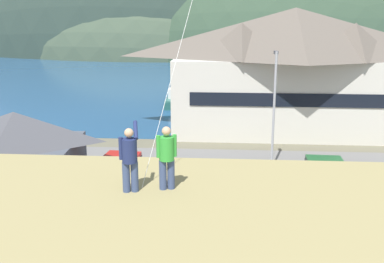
{
  "coord_description": "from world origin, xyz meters",
  "views": [
    {
      "loc": [
        1.54,
        -18.14,
        10.02
      ],
      "look_at": [
        -0.41,
        9.0,
        3.05
      ],
      "focal_mm": 41.05,
      "sensor_mm": 36.0,
      "label": 1
    }
  ],
  "objects_px": {
    "moored_boat_inner_slip": "(176,97)",
    "moored_boat_outer_mooring": "(230,98)",
    "parked_car_corner_spot": "(367,220)",
    "storage_shed_near_lot": "(17,150)",
    "wharf_dock": "(202,101)",
    "parked_car_mid_row_far": "(121,168)",
    "parked_car_mid_row_center": "(213,224)",
    "parked_car_back_row_left": "(70,207)",
    "person_companion": "(167,156)",
    "parking_light_pole": "(274,104)",
    "parked_car_lone_by_shed": "(326,172)",
    "person_kite_flyer": "(130,157)",
    "moored_boat_wharfside": "(174,100)",
    "harbor_lodge": "(293,67)"
  },
  "relations": [
    {
      "from": "moored_boat_outer_mooring",
      "to": "parked_car_lone_by_shed",
      "type": "height_order",
      "value": "moored_boat_outer_mooring"
    },
    {
      "from": "storage_shed_near_lot",
      "to": "parked_car_corner_spot",
      "type": "bearing_deg",
      "value": -15.0
    },
    {
      "from": "parked_car_mid_row_center",
      "to": "wharf_dock",
      "type": "bearing_deg",
      "value": 93.61
    },
    {
      "from": "parked_car_mid_row_center",
      "to": "parking_light_pole",
      "type": "bearing_deg",
      "value": 70.45
    },
    {
      "from": "parked_car_mid_row_center",
      "to": "person_companion",
      "type": "relative_size",
      "value": 2.47
    },
    {
      "from": "moored_boat_outer_mooring",
      "to": "parked_car_lone_by_shed",
      "type": "xyz_separation_m",
      "value": [
        5.38,
        -27.23,
        0.34
      ]
    },
    {
      "from": "parked_car_mid_row_center",
      "to": "parked_car_back_row_left",
      "type": "height_order",
      "value": "same"
    },
    {
      "from": "moored_boat_inner_slip",
      "to": "person_companion",
      "type": "distance_m",
      "value": 42.62
    },
    {
      "from": "parking_light_pole",
      "to": "parked_car_mid_row_far",
      "type": "bearing_deg",
      "value": -161.89
    },
    {
      "from": "parked_car_back_row_left",
      "to": "parked_car_lone_by_shed",
      "type": "bearing_deg",
      "value": 23.89
    },
    {
      "from": "person_kite_flyer",
      "to": "person_companion",
      "type": "bearing_deg",
      "value": 14.82
    },
    {
      "from": "parked_car_mid_row_center",
      "to": "person_kite_flyer",
      "type": "distance_m",
      "value": 9.37
    },
    {
      "from": "storage_shed_near_lot",
      "to": "person_companion",
      "type": "distance_m",
      "value": 17.27
    },
    {
      "from": "moored_boat_wharfside",
      "to": "parked_car_mid_row_center",
      "type": "distance_m",
      "value": 33.32
    },
    {
      "from": "moored_boat_inner_slip",
      "to": "wharf_dock",
      "type": "bearing_deg",
      "value": -10.52
    },
    {
      "from": "parked_car_back_row_left",
      "to": "parked_car_mid_row_far",
      "type": "xyz_separation_m",
      "value": [
        1.14,
        6.06,
        0.0
      ]
    },
    {
      "from": "parked_car_corner_spot",
      "to": "parked_car_lone_by_shed",
      "type": "bearing_deg",
      "value": 93.96
    },
    {
      "from": "harbor_lodge",
      "to": "wharf_dock",
      "type": "distance_m",
      "value": 16.17
    },
    {
      "from": "parked_car_mid_row_center",
      "to": "person_kite_flyer",
      "type": "height_order",
      "value": "person_kite_flyer"
    },
    {
      "from": "moored_boat_wharfside",
      "to": "person_companion",
      "type": "distance_m",
      "value": 40.62
    },
    {
      "from": "parked_car_lone_by_shed",
      "to": "parked_car_mid_row_far",
      "type": "height_order",
      "value": "same"
    },
    {
      "from": "storage_shed_near_lot",
      "to": "parking_light_pole",
      "type": "relative_size",
      "value": 1.01
    },
    {
      "from": "wharf_dock",
      "to": "parked_car_mid_row_far",
      "type": "bearing_deg",
      "value": -97.93
    },
    {
      "from": "moored_boat_wharfside",
      "to": "wharf_dock",
      "type": "bearing_deg",
      "value": 24.12
    },
    {
      "from": "storage_shed_near_lot",
      "to": "parking_light_pole",
      "type": "xyz_separation_m",
      "value": [
        15.49,
        4.61,
        2.11
      ]
    },
    {
      "from": "parked_car_mid_row_far",
      "to": "moored_boat_inner_slip",
      "type": "bearing_deg",
      "value": 88.85
    },
    {
      "from": "storage_shed_near_lot",
      "to": "wharf_dock",
      "type": "height_order",
      "value": "storage_shed_near_lot"
    },
    {
      "from": "parked_car_mid_row_center",
      "to": "parking_light_pole",
      "type": "height_order",
      "value": "parking_light_pole"
    },
    {
      "from": "parked_car_mid_row_far",
      "to": "person_companion",
      "type": "distance_m",
      "value": 16.17
    },
    {
      "from": "moored_boat_wharfside",
      "to": "parked_car_lone_by_shed",
      "type": "relative_size",
      "value": 1.32
    },
    {
      "from": "moored_boat_inner_slip",
      "to": "parked_car_corner_spot",
      "type": "distance_m",
      "value": 36.27
    },
    {
      "from": "wharf_dock",
      "to": "parked_car_corner_spot",
      "type": "bearing_deg",
      "value": -74.56
    },
    {
      "from": "parked_car_lone_by_shed",
      "to": "person_kite_flyer",
      "type": "xyz_separation_m",
      "value": [
        -8.68,
        -14.7,
        5.44
      ]
    },
    {
      "from": "moored_boat_outer_mooring",
      "to": "parking_light_pole",
      "type": "relative_size",
      "value": 0.85
    },
    {
      "from": "storage_shed_near_lot",
      "to": "moored_boat_wharfside",
      "type": "bearing_deg",
      "value": 76.69
    },
    {
      "from": "moored_boat_outer_mooring",
      "to": "parked_car_mid_row_far",
      "type": "distance_m",
      "value": 28.17
    },
    {
      "from": "parked_car_lone_by_shed",
      "to": "parked_car_mid_row_far",
      "type": "bearing_deg",
      "value": -179.99
    },
    {
      "from": "moored_boat_wharfside",
      "to": "person_kite_flyer",
      "type": "xyz_separation_m",
      "value": [
        3.33,
        -40.23,
        5.78
      ]
    },
    {
      "from": "moored_boat_wharfside",
      "to": "person_kite_flyer",
      "type": "distance_m",
      "value": 40.78
    },
    {
      "from": "parking_light_pole",
      "to": "person_kite_flyer",
      "type": "bearing_deg",
      "value": -107.95
    },
    {
      "from": "parked_car_mid_row_center",
      "to": "parked_car_mid_row_far",
      "type": "distance_m",
      "value": 9.44
    },
    {
      "from": "moored_boat_wharfside",
      "to": "person_companion",
      "type": "relative_size",
      "value": 3.25
    },
    {
      "from": "wharf_dock",
      "to": "person_companion",
      "type": "bearing_deg",
      "value": -88.54
    },
    {
      "from": "person_companion",
      "to": "moored_boat_inner_slip",
      "type": "bearing_deg",
      "value": 95.79
    },
    {
      "from": "parked_car_corner_spot",
      "to": "wharf_dock",
      "type": "bearing_deg",
      "value": 105.44
    },
    {
      "from": "moored_boat_wharfside",
      "to": "person_kite_flyer",
      "type": "bearing_deg",
      "value": -85.27
    },
    {
      "from": "moored_boat_inner_slip",
      "to": "moored_boat_outer_mooring",
      "type": "bearing_deg",
      "value": -2.86
    },
    {
      "from": "parked_car_corner_spot",
      "to": "parked_car_back_row_left",
      "type": "bearing_deg",
      "value": 178.24
    },
    {
      "from": "parked_car_mid_row_center",
      "to": "parked_car_back_row_left",
      "type": "xyz_separation_m",
      "value": [
        -7.07,
        1.29,
        0.0
      ]
    },
    {
      "from": "moored_boat_wharfside",
      "to": "parked_car_corner_spot",
      "type": "xyz_separation_m",
      "value": [
        12.46,
        -32.03,
        0.34
      ]
    }
  ]
}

